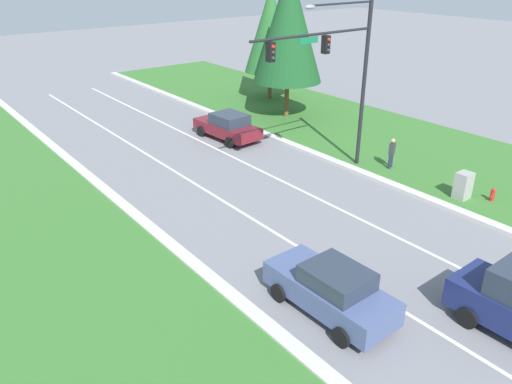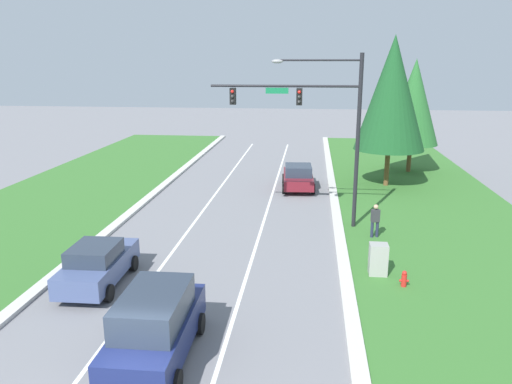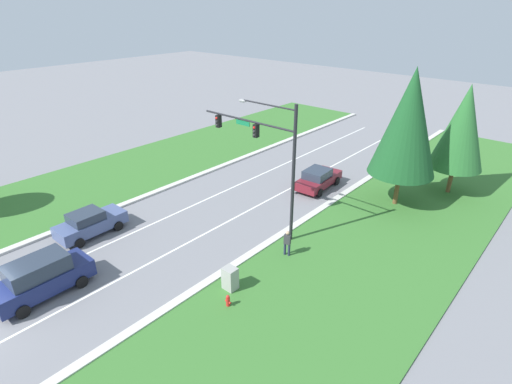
# 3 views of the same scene
# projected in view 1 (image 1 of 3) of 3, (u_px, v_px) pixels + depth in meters

# --- Properties ---
(traffic_signal_mast) EXTENTS (7.28, 0.41, 8.57)m
(traffic_signal_mast) POSITION_uv_depth(u_px,v_px,m) (338.00, 62.00, 23.34)
(traffic_signal_mast) COLOR black
(traffic_signal_mast) RESTS_ON ground_plane
(burgundy_sedan) EXTENTS (2.28, 4.65, 1.62)m
(burgundy_sedan) POSITION_uv_depth(u_px,v_px,m) (228.00, 126.00, 30.30)
(burgundy_sedan) COLOR maroon
(burgundy_sedan) RESTS_ON ground_plane
(slate_blue_sedan) EXTENTS (2.03, 4.35, 1.65)m
(slate_blue_sedan) POSITION_uv_depth(u_px,v_px,m) (331.00, 289.00, 15.29)
(slate_blue_sedan) COLOR #475684
(slate_blue_sedan) RESTS_ON ground_plane
(utility_cabinet) EXTENTS (0.70, 0.60, 1.33)m
(utility_cabinet) POSITION_uv_depth(u_px,v_px,m) (463.00, 186.00, 22.63)
(utility_cabinet) COLOR #9E9E99
(utility_cabinet) RESTS_ON ground_plane
(pedestrian) EXTENTS (0.43, 0.32, 1.69)m
(pedestrian) POSITION_uv_depth(u_px,v_px,m) (392.00, 152.00, 25.82)
(pedestrian) COLOR #232842
(pedestrian) RESTS_ON ground_plane
(fire_hydrant) EXTENTS (0.34, 0.20, 0.70)m
(fire_hydrant) POSITION_uv_depth(u_px,v_px,m) (492.00, 195.00, 22.51)
(fire_hydrant) COLOR red
(fire_hydrant) RESTS_ON ground_plane
(conifer_near_right_tree) EXTENTS (3.89, 3.89, 8.39)m
(conifer_near_right_tree) POSITION_uv_depth(u_px,v_px,m) (270.00, 29.00, 37.22)
(conifer_near_right_tree) COLOR brown
(conifer_near_right_tree) RESTS_ON ground_plane
(conifer_far_right_tree) EXTENTS (4.58, 4.58, 9.85)m
(conifer_far_right_tree) POSITION_uv_depth(u_px,v_px,m) (289.00, 25.00, 32.25)
(conifer_far_right_tree) COLOR brown
(conifer_far_right_tree) RESTS_ON ground_plane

